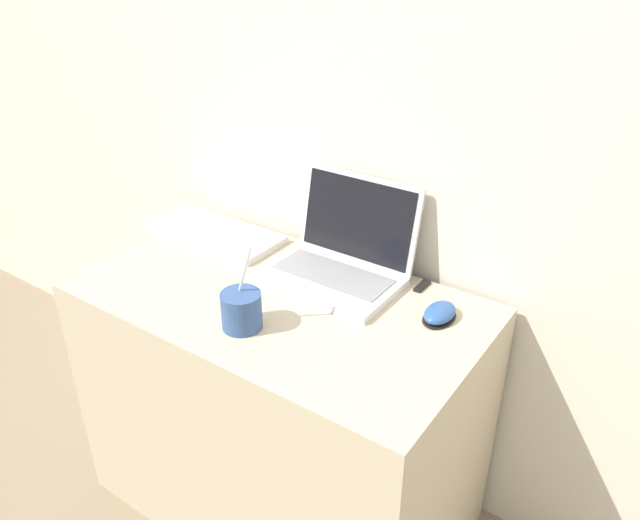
{
  "coord_description": "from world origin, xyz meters",
  "views": [
    {
      "loc": [
        0.83,
        -0.73,
        1.52
      ],
      "look_at": [
        0.07,
        0.37,
        0.8
      ],
      "focal_mm": 35.0,
      "sensor_mm": 36.0,
      "label": 1
    }
  ],
  "objects_px": {
    "drink_cup": "(241,309)",
    "usb_stick": "(422,286)",
    "laptop": "(340,257)",
    "computer_mouse": "(440,313)",
    "external_keyboard": "(214,233)"
  },
  "relations": [
    {
      "from": "drink_cup",
      "to": "usb_stick",
      "type": "bearing_deg",
      "value": 56.7
    },
    {
      "from": "computer_mouse",
      "to": "external_keyboard",
      "type": "relative_size",
      "value": 0.26
    },
    {
      "from": "usb_stick",
      "to": "drink_cup",
      "type": "bearing_deg",
      "value": -123.3
    },
    {
      "from": "laptop",
      "to": "usb_stick",
      "type": "height_order",
      "value": "laptop"
    },
    {
      "from": "drink_cup",
      "to": "computer_mouse",
      "type": "relative_size",
      "value": 1.91
    },
    {
      "from": "drink_cup",
      "to": "laptop",
      "type": "bearing_deg",
      "value": 80.38
    },
    {
      "from": "laptop",
      "to": "drink_cup",
      "type": "relative_size",
      "value": 1.66
    },
    {
      "from": "usb_stick",
      "to": "computer_mouse",
      "type": "bearing_deg",
      "value": -47.14
    },
    {
      "from": "laptop",
      "to": "drink_cup",
      "type": "bearing_deg",
      "value": -99.62
    },
    {
      "from": "external_keyboard",
      "to": "usb_stick",
      "type": "relative_size",
      "value": 6.9
    },
    {
      "from": "drink_cup",
      "to": "usb_stick",
      "type": "distance_m",
      "value": 0.47
    },
    {
      "from": "drink_cup",
      "to": "usb_stick",
      "type": "height_order",
      "value": "drink_cup"
    },
    {
      "from": "laptop",
      "to": "usb_stick",
      "type": "distance_m",
      "value": 0.22
    },
    {
      "from": "external_keyboard",
      "to": "laptop",
      "type": "bearing_deg",
      "value": 1.88
    },
    {
      "from": "laptop",
      "to": "computer_mouse",
      "type": "xyz_separation_m",
      "value": [
        0.3,
        -0.04,
        -0.04
      ]
    }
  ]
}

